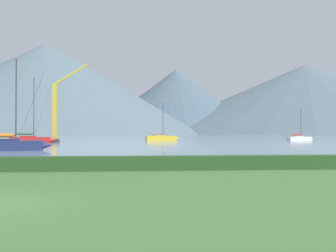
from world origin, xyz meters
TOP-DOWN VIEW (x-y plane):
  - harbor_water at (0.00, 137.00)m, footprint 320.00×246.00m
  - hedge_line at (0.00, 11.00)m, footprint 80.00×1.20m
  - sailboat_slip_1 at (11.59, 88.36)m, footprint 9.12×3.61m
  - sailboat_slip_2 at (-10.75, 36.81)m, footprint 9.33×4.45m
  - sailboat_slip_3 at (-17.26, 70.04)m, footprint 9.40×3.44m
  - sailboat_slip_5 at (49.10, 86.79)m, footprint 7.54×2.96m
  - dock_crane at (-12.68, 72.69)m, footprint 8.10×2.00m
  - distant_hill_west_ridge at (47.36, 391.24)m, footprint 183.08×183.08m
  - distant_hill_central_peak at (-76.10, 335.23)m, footprint 280.60×280.60m
  - distant_hill_east_ridge at (190.26, 390.24)m, footprint 353.91×353.91m
  - distant_hill_far_shoulder at (-58.20, 374.49)m, footprint 257.68×257.68m

SIDE VIEW (x-z plane):
  - harbor_water at x=0.00m, z-range 0.00..0.00m
  - hedge_line at x=0.00m, z-range 0.00..0.87m
  - sailboat_slip_5 at x=49.10m, z-range -3.92..5.15m
  - sailboat_slip_1 at x=11.59m, z-range -4.44..5.92m
  - sailboat_slip_2 at x=-10.75m, z-range -5.08..6.60m
  - sailboat_slip_3 at x=-17.26m, z-range -6.16..7.75m
  - dock_crane at x=-12.68m, z-range -2.84..14.60m
  - distant_hill_far_shoulder at x=-58.20m, z-range 0.00..59.33m
  - distant_hill_west_ridge at x=47.36m, z-range 0.00..69.15m
  - distant_hill_east_ridge at x=190.26m, z-range 0.00..76.02m
  - distant_hill_central_peak at x=-76.10m, z-range 0.00..81.65m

